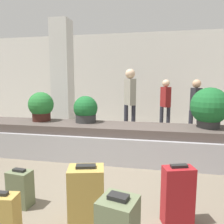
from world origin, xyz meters
TOP-DOWN VIEW (x-y plane):
  - ground_plane at (0.00, 0.00)m, footprint 18.00×18.00m
  - back_wall at (0.00, 5.54)m, footprint 18.00×0.06m
  - carousel at (0.00, 1.66)m, footprint 6.05×0.97m
  - pillar at (-1.80, 3.44)m, footprint 0.51×0.51m
  - suitcase_0 at (-0.76, -0.24)m, footprint 0.29×0.21m
  - suitcase_4 at (1.08, -0.21)m, footprint 0.36×0.26m
  - suitcase_5 at (0.12, -0.36)m, footprint 0.43×0.35m
  - potted_plant_0 at (-1.57, 1.78)m, footprint 0.53×0.53m
  - potted_plant_1 at (-0.59, 1.81)m, footprint 0.50×0.50m
  - potted_plant_2 at (1.79, 1.74)m, footprint 0.68×0.68m
  - traveler_0 at (0.16, 3.31)m, footprint 0.34×0.36m
  - traveler_1 at (1.12, 4.20)m, footprint 0.31×0.37m
  - traveler_2 at (1.85, 3.51)m, footprint 0.31×0.35m

SIDE VIEW (x-z plane):
  - ground_plane at x=0.00m, z-range 0.00..0.00m
  - suitcase_0 at x=-0.76m, z-range -0.01..0.46m
  - suitcase_5 at x=0.12m, z-range -0.01..0.62m
  - suitcase_4 at x=1.08m, z-range -0.01..0.65m
  - carousel at x=0.00m, z-range -0.01..0.65m
  - traveler_2 at x=1.85m, z-range 0.14..1.69m
  - traveler_1 at x=1.12m, z-range 0.14..1.69m
  - potted_plant_1 at x=-0.59m, z-range 0.65..1.19m
  - potted_plant_0 at x=-1.57m, z-range 0.67..1.28m
  - potted_plant_2 at x=1.79m, z-range 0.67..1.40m
  - traveler_0 at x=0.16m, z-range 0.20..2.03m
  - back_wall at x=0.00m, z-range 0.00..3.20m
  - pillar at x=-1.80m, z-range 0.00..3.20m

